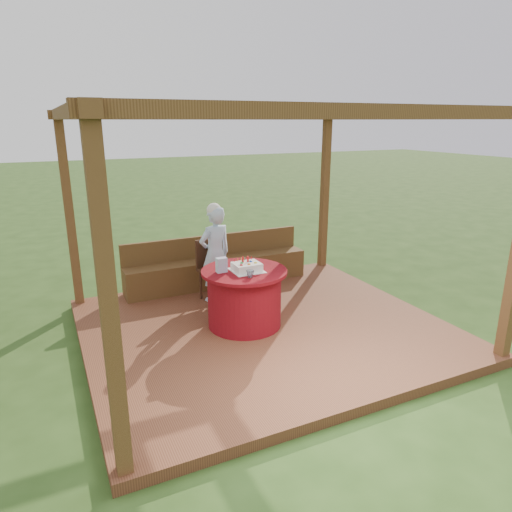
{
  "coord_description": "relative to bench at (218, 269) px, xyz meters",
  "views": [
    {
      "loc": [
        -2.46,
        -4.93,
        2.71
      ],
      "look_at": [
        0.0,
        0.25,
        1.0
      ],
      "focal_mm": 32.0,
      "sensor_mm": 36.0,
      "label": 1
    }
  ],
  "objects": [
    {
      "name": "ground",
      "position": [
        0.0,
        -1.72,
        -0.38
      ],
      "size": [
        60.0,
        60.0,
        0.0
      ],
      "primitive_type": "plane",
      "color": "#274416",
      "rests_on": "ground"
    },
    {
      "name": "deck",
      "position": [
        0.0,
        -1.72,
        -0.32
      ],
      "size": [
        4.5,
        4.0,
        0.12
      ],
      "primitive_type": "cube",
      "color": "brown",
      "rests_on": "ground"
    },
    {
      "name": "pergola",
      "position": [
        0.0,
        -1.72,
        2.02
      ],
      "size": [
        4.5,
        4.0,
        2.72
      ],
      "color": "brown",
      "rests_on": "deck"
    },
    {
      "name": "bench",
      "position": [
        0.0,
        0.0,
        0.0
      ],
      "size": [
        3.0,
        0.42,
        0.8
      ],
      "color": "brown",
      "rests_on": "deck"
    },
    {
      "name": "table",
      "position": [
        -0.23,
        -1.61,
        0.12
      ],
      "size": [
        1.1,
        1.1,
        0.76
      ],
      "color": "maroon",
      "rests_on": "deck"
    },
    {
      "name": "chair",
      "position": [
        -0.25,
        -0.55,
        0.25
      ],
      "size": [
        0.56,
        0.56,
        0.91
      ],
      "color": "#3E2113",
      "rests_on": "deck"
    },
    {
      "name": "elderly_woman",
      "position": [
        -0.26,
        -0.62,
        0.47
      ],
      "size": [
        0.58,
        0.45,
        1.47
      ],
      "color": "#96BBDF",
      "rests_on": "deck"
    },
    {
      "name": "birthday_cake",
      "position": [
        -0.21,
        -1.65,
        0.55
      ],
      "size": [
        0.38,
        0.38,
        0.18
      ],
      "color": "white",
      "rests_on": "table"
    },
    {
      "name": "gift_bag",
      "position": [
        -0.52,
        -1.56,
        0.59
      ],
      "size": [
        0.13,
        0.09,
        0.19
      ],
      "primitive_type": "cube",
      "rotation": [
        0.0,
        0.0,
        0.03
      ],
      "color": "#DE90CB",
      "rests_on": "table"
    },
    {
      "name": "drinking_glass",
      "position": [
        -0.28,
        -1.9,
        0.54
      ],
      "size": [
        0.1,
        0.1,
        0.09
      ],
      "primitive_type": "imported",
      "rotation": [
        0.0,
        0.0,
        0.1
      ],
      "color": "white",
      "rests_on": "table"
    }
  ]
}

